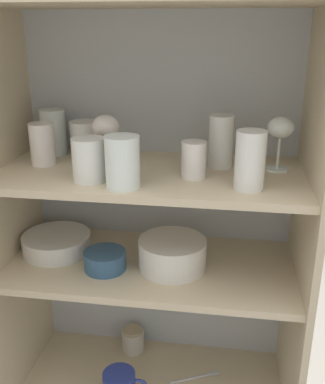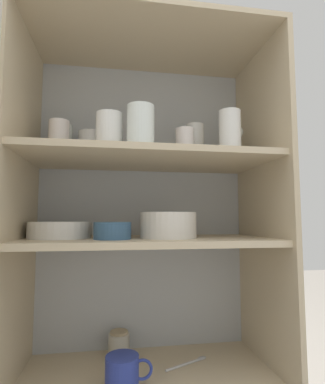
# 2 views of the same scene
# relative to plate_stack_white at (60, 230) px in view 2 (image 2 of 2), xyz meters

# --- Properties ---
(cupboard_back_panel) EXTENTS (0.84, 0.02, 1.50)m
(cupboard_back_panel) POSITION_rel_plate_stack_white_xyz_m (0.29, 0.17, -0.09)
(cupboard_back_panel) COLOR #B2B7BC
(cupboard_back_panel) RESTS_ON ground_plane
(cupboard_side_left) EXTENTS (0.02, 0.42, 1.50)m
(cupboard_side_left) POSITION_rel_plate_stack_white_xyz_m (-0.12, -0.03, -0.09)
(cupboard_side_left) COLOR #CCB793
(cupboard_side_left) RESTS_ON ground_plane
(cupboard_side_right) EXTENTS (0.02, 0.42, 1.50)m
(cupboard_side_right) POSITION_rel_plate_stack_white_xyz_m (0.70, -0.03, -0.09)
(cupboard_side_right) COLOR #CCB793
(cupboard_side_right) RESTS_ON ground_plane
(cupboard_top_panel) EXTENTS (0.84, 0.42, 0.02)m
(cupboard_top_panel) POSITION_rel_plate_stack_white_xyz_m (0.29, -0.03, 0.66)
(cupboard_top_panel) COLOR #CCB793
(cupboard_top_panel) RESTS_ON cupboard_side_left
(shelf_board_lower) EXTENTS (0.81, 0.39, 0.02)m
(shelf_board_lower) POSITION_rel_plate_stack_white_xyz_m (0.29, -0.03, -0.47)
(shelf_board_lower) COLOR beige
(shelf_board_middle) EXTENTS (0.81, 0.39, 0.02)m
(shelf_board_middle) POSITION_rel_plate_stack_white_xyz_m (0.29, -0.03, -0.04)
(shelf_board_middle) COLOR beige
(shelf_board_upper) EXTENTS (0.81, 0.39, 0.02)m
(shelf_board_upper) POSITION_rel_plate_stack_white_xyz_m (0.29, -0.03, 0.24)
(shelf_board_upper) COLOR beige
(tumbler_glass_0) EXTENTS (0.07, 0.07, 0.11)m
(tumbler_glass_0) POSITION_rel_plate_stack_white_xyz_m (-0.01, -0.01, 0.31)
(tumbler_glass_0) COLOR silver
(tumbler_glass_0) RESTS_ON shelf_board_upper
(tumbler_glass_1) EXTENTS (0.06, 0.06, 0.09)m
(tumbler_glass_1) POSITION_rel_plate_stack_white_xyz_m (0.41, -0.06, 0.30)
(tumbler_glass_1) COLOR silver
(tumbler_glass_1) RESTS_ON shelf_board_upper
(tumbler_glass_2) EXTENTS (0.08, 0.08, 0.11)m
(tumbler_glass_2) POSITION_rel_plate_stack_white_xyz_m (0.16, -0.13, 0.30)
(tumbler_glass_2) COLOR white
(tumbler_glass_2) RESTS_ON shelf_board_upper
(tumbler_glass_3) EXTENTS (0.07, 0.07, 0.14)m
(tumbler_glass_3) POSITION_rel_plate_stack_white_xyz_m (0.47, 0.04, 0.32)
(tumbler_glass_3) COLOR white
(tumbler_glass_3) RESTS_ON shelf_board_upper
(tumbler_glass_4) EXTENTS (0.08, 0.08, 0.11)m
(tumbler_glass_4) POSITION_rel_plate_stack_white_xyz_m (0.08, 0.07, 0.30)
(tumbler_glass_4) COLOR white
(tumbler_glass_4) RESTS_ON shelf_board_upper
(tumbler_glass_5) EXTENTS (0.07, 0.07, 0.14)m
(tumbler_glass_5) POSITION_rel_plate_stack_white_xyz_m (0.54, -0.13, 0.32)
(tumbler_glass_5) COLOR white
(tumbler_glass_5) RESTS_ON shelf_board_upper
(tumbler_glass_6) EXTENTS (0.07, 0.07, 0.13)m
(tumbler_glass_6) POSITION_rel_plate_stack_white_xyz_m (-0.02, 0.09, 0.32)
(tumbler_glass_6) COLOR white
(tumbler_glass_6) RESTS_ON shelf_board_upper
(tumbler_glass_7) EXTENTS (0.08, 0.08, 0.12)m
(tumbler_glass_7) POSITION_rel_plate_stack_white_xyz_m (0.25, -0.16, 0.31)
(tumbler_glass_7) COLOR white
(tumbler_glass_7) RESTS_ON shelf_board_upper
(wine_glass_0) EXTENTS (0.07, 0.07, 0.14)m
(wine_glass_0) POSITION_rel_plate_stack_white_xyz_m (0.17, -0.00, 0.35)
(wine_glass_0) COLOR silver
(wine_glass_0) RESTS_ON shelf_board_upper
(wine_glass_1) EXTENTS (0.07, 0.07, 0.14)m
(wine_glass_1) POSITION_rel_plate_stack_white_xyz_m (0.62, 0.03, 0.36)
(wine_glass_1) COLOR white
(wine_glass_1) RESTS_ON shelf_board_upper
(plate_stack_white) EXTENTS (0.20, 0.20, 0.05)m
(plate_stack_white) POSITION_rel_plate_stack_white_xyz_m (0.00, 0.00, 0.00)
(plate_stack_white) COLOR silver
(plate_stack_white) RESTS_ON shelf_board_middle
(mixing_bowl_large) EXTENTS (0.19, 0.19, 0.08)m
(mixing_bowl_large) POSITION_rel_plate_stack_white_xyz_m (0.35, -0.04, 0.02)
(mixing_bowl_large) COLOR silver
(mixing_bowl_large) RESTS_ON shelf_board_middle
(serving_bowl_small) EXTENTS (0.12, 0.12, 0.05)m
(serving_bowl_small) POSITION_rel_plate_stack_white_xyz_m (0.17, -0.08, 0.00)
(serving_bowl_small) COLOR #33567A
(serving_bowl_small) RESTS_ON shelf_board_middle
(coffee_mug_primary) EXTENTS (0.14, 0.10, 0.09)m
(coffee_mug_primary) POSITION_rel_plate_stack_white_xyz_m (0.21, -0.11, -0.41)
(coffee_mug_primary) COLOR #283893
(coffee_mug_primary) RESTS_ON shelf_board_lower
(storage_jar) EXTENTS (0.08, 0.08, 0.09)m
(storage_jar) POSITION_rel_plate_stack_white_xyz_m (0.20, 0.11, -0.42)
(storage_jar) COLOR beige
(storage_jar) RESTS_ON shelf_board_lower
(serving_spoon) EXTENTS (0.16, 0.09, 0.01)m
(serving_spoon) POSITION_rel_plate_stack_white_xyz_m (0.44, 0.01, -0.45)
(serving_spoon) COLOR silver
(serving_spoon) RESTS_ON shelf_board_lower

